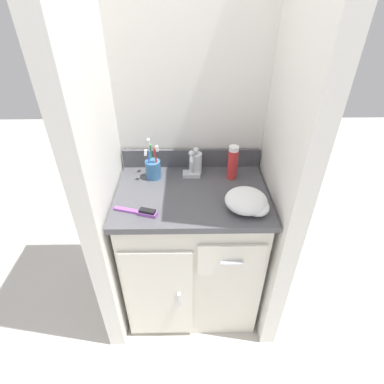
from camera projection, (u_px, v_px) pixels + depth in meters
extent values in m
plane|color=beige|center=(192.00, 298.00, 1.89)|extent=(6.00, 6.00, 0.00)
cube|color=silver|center=(191.00, 112.00, 1.51)|extent=(0.90, 0.08, 2.20)
cube|color=silver|center=(94.00, 138.00, 1.25)|extent=(0.08, 0.59, 2.20)
cube|color=silver|center=(289.00, 137.00, 1.26)|extent=(0.08, 0.59, 2.20)
cube|color=silver|center=(192.00, 254.00, 1.67)|extent=(0.69, 0.47, 0.79)
cube|color=silver|center=(159.00, 297.00, 1.49)|extent=(0.33, 0.02, 0.63)
cube|color=silver|center=(231.00, 260.00, 1.34)|extent=(0.31, 0.02, 0.19)
cube|color=silver|center=(179.00, 299.00, 1.48)|extent=(0.02, 0.02, 0.09)
cube|color=silver|center=(232.00, 263.00, 1.33)|extent=(0.10, 0.02, 0.01)
cube|color=#4C4C51|center=(192.00, 195.00, 1.43)|extent=(0.72, 0.51, 0.03)
ellipsoid|color=#46464B|center=(192.00, 207.00, 1.47)|extent=(0.31, 0.24, 0.18)
cylinder|color=silver|center=(192.00, 220.00, 1.52)|extent=(0.03, 0.03, 0.01)
cube|color=#4C4C51|center=(191.00, 158.00, 1.59)|extent=(0.72, 0.02, 0.10)
cube|color=silver|center=(191.00, 174.00, 1.54)|extent=(0.09, 0.06, 0.02)
cylinder|color=silver|center=(191.00, 165.00, 1.51)|extent=(0.02, 0.02, 0.08)
cylinder|color=silver|center=(192.00, 161.00, 1.46)|extent=(0.02, 0.06, 0.02)
sphere|color=silver|center=(191.00, 153.00, 1.48)|extent=(0.03, 0.03, 0.03)
cylinder|color=teal|center=(153.00, 169.00, 1.50)|extent=(0.08, 0.08, 0.09)
cylinder|color=#D13838|center=(157.00, 163.00, 1.47)|extent=(0.03, 0.02, 0.16)
cube|color=white|center=(157.00, 148.00, 1.42)|extent=(0.01, 0.02, 0.03)
cylinder|color=green|center=(151.00, 159.00, 1.50)|extent=(0.02, 0.05, 0.17)
cube|color=white|center=(148.00, 141.00, 1.47)|extent=(0.01, 0.02, 0.03)
cylinder|color=blue|center=(149.00, 165.00, 1.47)|extent=(0.03, 0.03, 0.15)
cube|color=white|center=(146.00, 153.00, 1.42)|extent=(0.01, 0.02, 0.03)
cylinder|color=white|center=(196.00, 163.00, 1.54)|extent=(0.06, 0.06, 0.11)
cylinder|color=silver|center=(196.00, 151.00, 1.50)|extent=(0.03, 0.03, 0.03)
cylinder|color=silver|center=(196.00, 150.00, 1.48)|extent=(0.01, 0.03, 0.01)
cylinder|color=red|center=(233.00, 164.00, 1.48)|extent=(0.05, 0.05, 0.15)
cylinder|color=white|center=(234.00, 149.00, 1.43)|extent=(0.05, 0.05, 0.02)
cube|color=purple|center=(126.00, 210.00, 1.30)|extent=(0.12, 0.05, 0.01)
cube|color=purple|center=(148.00, 214.00, 1.28)|extent=(0.09, 0.06, 0.02)
cube|color=black|center=(147.00, 211.00, 1.27)|extent=(0.07, 0.05, 0.01)
ellipsoid|color=white|center=(246.00, 200.00, 1.30)|extent=(0.19, 0.19, 0.08)
ellipsoid|color=white|center=(256.00, 206.00, 1.29)|extent=(0.11, 0.13, 0.06)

